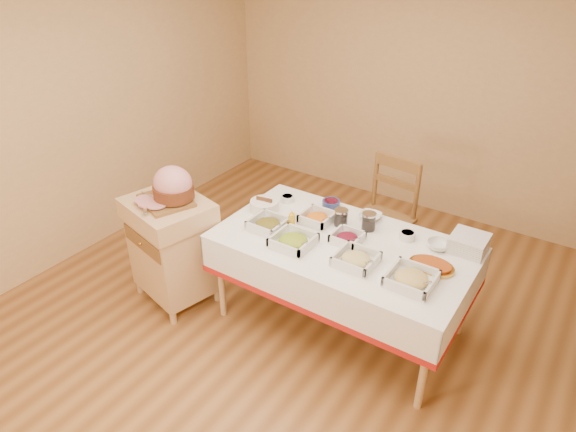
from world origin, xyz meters
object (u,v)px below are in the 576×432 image
at_px(butcher_cart, 172,245).
at_px(ham_on_board, 172,187).
at_px(preserve_jar_left, 341,218).
at_px(brass_platter, 432,266).
at_px(preserve_jar_right, 369,222).
at_px(mustard_bottle, 292,221).
at_px(plate_stack, 469,243).
at_px(dining_chair, 383,217).
at_px(bread_basket, 264,205).
at_px(dining_table, 342,260).

height_order(butcher_cart, ham_on_board, ham_on_board).
bearing_deg(preserve_jar_left, butcher_cart, -150.89).
height_order(ham_on_board, preserve_jar_left, ham_on_board).
relative_size(butcher_cart, brass_platter, 2.97).
height_order(preserve_jar_left, preserve_jar_right, preserve_jar_right).
bearing_deg(mustard_bottle, preserve_jar_left, 41.94).
distance_m(preserve_jar_right, plate_stack, 0.71).
bearing_deg(preserve_jar_right, dining_chair, 101.83).
height_order(butcher_cart, bread_basket, butcher_cart).
relative_size(butcher_cart, plate_stack, 3.72).
xyz_separation_m(preserve_jar_left, plate_stack, (0.90, 0.19, -0.00)).
bearing_deg(plate_stack, bread_basket, -168.08).
distance_m(ham_on_board, brass_platter, 1.95).
bearing_deg(brass_platter, mustard_bottle, -174.72).
distance_m(preserve_jar_left, bread_basket, 0.63).
xyz_separation_m(dining_chair, bread_basket, (-0.69, -0.78, 0.26)).
distance_m(dining_chair, ham_on_board, 1.80).
bearing_deg(dining_table, preserve_jar_left, 123.58).
xyz_separation_m(dining_chair, brass_platter, (0.69, -0.80, 0.24)).
bearing_deg(preserve_jar_left, brass_platter, -11.28).
xyz_separation_m(dining_table, butcher_cart, (-1.29, -0.45, -0.09)).
bearing_deg(preserve_jar_right, butcher_cart, -152.49).
xyz_separation_m(butcher_cart, mustard_bottle, (0.88, 0.40, 0.32)).
distance_m(dining_table, brass_platter, 0.66).
distance_m(dining_table, dining_chair, 0.85).
bearing_deg(bread_basket, mustard_bottle, -19.23).
bearing_deg(bread_basket, preserve_jar_left, 11.89).
bearing_deg(mustard_bottle, dining_chair, 68.67).
bearing_deg(bread_basket, plate_stack, 11.92).
distance_m(preserve_jar_right, bread_basket, 0.84).
bearing_deg(preserve_jar_left, dining_table, -56.42).
distance_m(butcher_cart, brass_platter, 2.00).
relative_size(dining_chair, preserve_jar_left, 7.85).
height_order(dining_table, plate_stack, plate_stack).
height_order(butcher_cart, plate_stack, butcher_cart).
distance_m(preserve_jar_left, brass_platter, 0.78).
distance_m(ham_on_board, preserve_jar_left, 1.29).
bearing_deg(dining_table, ham_on_board, -161.39).
distance_m(bread_basket, brass_platter, 1.38).
relative_size(dining_chair, bread_basket, 4.62).
bearing_deg(butcher_cart, ham_on_board, 38.07).
bearing_deg(butcher_cart, bread_basket, 43.53).
relative_size(dining_chair, plate_stack, 4.31).
height_order(dining_chair, plate_stack, dining_chair).
bearing_deg(mustard_bottle, butcher_cart, -155.78).
relative_size(mustard_bottle, plate_stack, 0.65).
relative_size(dining_chair, mustard_bottle, 6.63).
distance_m(dining_chair, brass_platter, 1.09).
bearing_deg(preserve_jar_right, mustard_bottle, -146.85).
distance_m(butcher_cart, dining_chair, 1.79).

